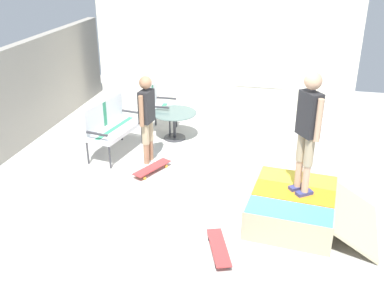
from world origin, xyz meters
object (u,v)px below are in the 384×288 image
object	(u,v)px
patio_bench	(109,122)
patio_chair_near_house	(157,103)
skate_ramp	(294,207)
person_skater	(308,125)
patio_table	(174,120)
skateboard_spare	(219,248)
skateboard_by_bench	(152,168)
person_watching	(147,115)

from	to	relation	value
patio_bench	patio_chair_near_house	size ratio (longest dim) A/B	1.30
skate_ramp	person_skater	world-z (taller)	person_skater
patio_table	skateboard_spare	distance (m)	3.81
skate_ramp	person_skater	xyz separation A→B (m)	(0.06, -0.06, 1.25)
skate_ramp	patio_bench	bearing A→B (deg)	65.31
patio_bench	person_skater	world-z (taller)	person_skater
skate_ramp	person_skater	distance (m)	1.25
person_skater	skate_ramp	bearing A→B (deg)	133.14
patio_bench	skate_ramp	bearing A→B (deg)	-114.69
person_skater	patio_chair_near_house	bearing A→B (deg)	46.89
patio_table	skateboard_spare	size ratio (longest dim) A/B	1.10
skate_ramp	patio_chair_near_house	world-z (taller)	patio_chair_near_house
patio_bench	skateboard_by_bench	world-z (taller)	patio_bench
person_skater	person_watching	bearing A→B (deg)	65.54
patio_table	person_skater	distance (m)	3.65
skateboard_by_bench	skateboard_spare	size ratio (longest dim) A/B	0.99
person_watching	skateboard_spare	world-z (taller)	person_watching
patio_table	person_watching	xyz separation A→B (m)	(-1.23, 0.16, 0.55)
patio_table	skateboard_by_bench	world-z (taller)	patio_table
skate_ramp	patio_chair_near_house	distance (m)	4.08
patio_chair_near_house	patio_table	bearing A→B (deg)	-126.11
patio_chair_near_house	skateboard_by_bench	distance (m)	2.00
skate_ramp	person_skater	bearing A→B (deg)	-46.86
patio_bench	patio_table	distance (m)	1.38
skate_ramp	person_watching	world-z (taller)	person_watching
skate_ramp	skateboard_spare	world-z (taller)	skate_ramp
patio_table	person_watching	world-z (taller)	person_watching
patio_chair_near_house	person_watching	world-z (taller)	person_watching
person_skater	skateboard_spare	distance (m)	2.00
patio_table	person_skater	size ratio (longest dim) A/B	0.52
person_skater	skateboard_by_bench	bearing A→B (deg)	70.05
patio_chair_near_house	skateboard_spare	distance (m)	4.34
person_watching	patio_table	bearing A→B (deg)	-7.56
skateboard_by_bench	skateboard_spare	world-z (taller)	same
skate_ramp	person_watching	size ratio (longest dim) A/B	1.16
skate_ramp	skateboard_by_bench	distance (m)	2.63
skate_ramp	patio_table	bearing A→B (deg)	44.33
patio_bench	person_skater	size ratio (longest dim) A/B	0.76
person_skater	skateboard_spare	xyz separation A→B (m)	(-1.05, 0.99, -1.39)
skate_ramp	skateboard_spare	bearing A→B (deg)	136.78
skateboard_spare	skate_ramp	bearing A→B (deg)	-43.22
skate_ramp	patio_chair_near_house	size ratio (longest dim) A/B	1.86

